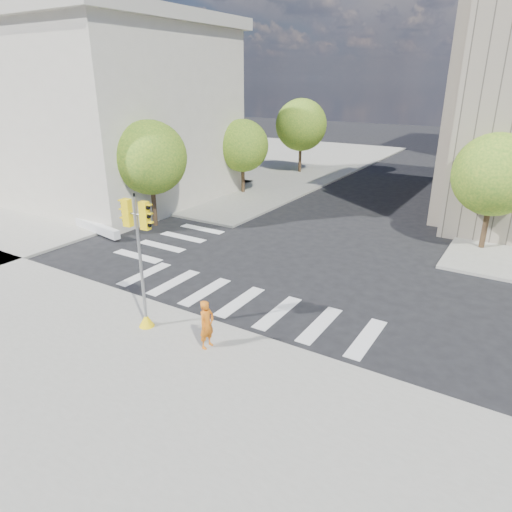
{
  "coord_description": "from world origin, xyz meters",
  "views": [
    {
      "loc": [
        9.38,
        -15.96,
        8.6
      ],
      "look_at": [
        0.55,
        -1.79,
        2.1
      ],
      "focal_mm": 32.0,
      "sensor_mm": 36.0,
      "label": 1
    }
  ],
  "objects": [
    {
      "name": "traffic_signal",
      "position": [
        -1.76,
        -5.66,
        2.27
      ],
      "size": [
        1.07,
        0.56,
        4.96
      ],
      "rotation": [
        0.0,
        0.0,
        0.07
      ],
      "color": "yellow",
      "rests_on": "sidewalk_near"
    },
    {
      "name": "tree_lw_mid",
      "position": [
        -10.5,
        14.0,
        3.76
      ],
      "size": [
        4.0,
        4.0,
        5.77
      ],
      "color": "#382616",
      "rests_on": "ground"
    },
    {
      "name": "tree_re_near",
      "position": [
        7.5,
        10.0,
        4.05
      ],
      "size": [
        4.2,
        4.2,
        6.16
      ],
      "color": "#382616",
      "rests_on": "ground"
    },
    {
      "name": "sidewalk_near",
      "position": [
        0.0,
        -11.0,
        0.07
      ],
      "size": [
        30.0,
        14.0,
        0.15
      ],
      "primitive_type": "cube",
      "color": "gray",
      "rests_on": "ground"
    },
    {
      "name": "photographer",
      "position": [
        0.98,
        -5.58,
        1.0
      ],
      "size": [
        0.45,
        0.65,
        1.71
      ],
      "primitive_type": "imported",
      "rotation": [
        0.0,
        0.0,
        1.51
      ],
      "color": "orange",
      "rests_on": "sidewalk_near"
    },
    {
      "name": "ground",
      "position": [
        0.0,
        0.0,
        0.0
      ],
      "size": [
        160.0,
        160.0,
        0.0
      ],
      "primitive_type": "plane",
      "color": "black",
      "rests_on": "ground"
    },
    {
      "name": "tree_lw_near",
      "position": [
        -10.5,
        4.0,
        4.2
      ],
      "size": [
        4.4,
        4.4,
        6.41
      ],
      "color": "#382616",
      "rests_on": "ground"
    },
    {
      "name": "classical_building",
      "position": [
        -20.0,
        8.0,
        6.44
      ],
      "size": [
        19.0,
        15.0,
        12.7
      ],
      "color": "beige",
      "rests_on": "ground"
    },
    {
      "name": "planter_wall",
      "position": [
        -13.0,
        0.99,
        0.4
      ],
      "size": [
        5.98,
        1.4,
        0.5
      ],
      "primitive_type": "cube",
      "rotation": [
        0.0,
        0.0,
        -0.17
      ],
      "color": "silver",
      "rests_on": "sidewalk_left_near"
    },
    {
      "name": "sidewalk_far_left",
      "position": [
        -20.0,
        26.0,
        0.07
      ],
      "size": [
        28.0,
        40.0,
        0.15
      ],
      "primitive_type": "cube",
      "color": "gray",
      "rests_on": "ground"
    },
    {
      "name": "tree_lw_far",
      "position": [
        -10.5,
        24.0,
        4.54
      ],
      "size": [
        4.8,
        4.8,
        6.95
      ],
      "color": "#382616",
      "rests_on": "ground"
    }
  ]
}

